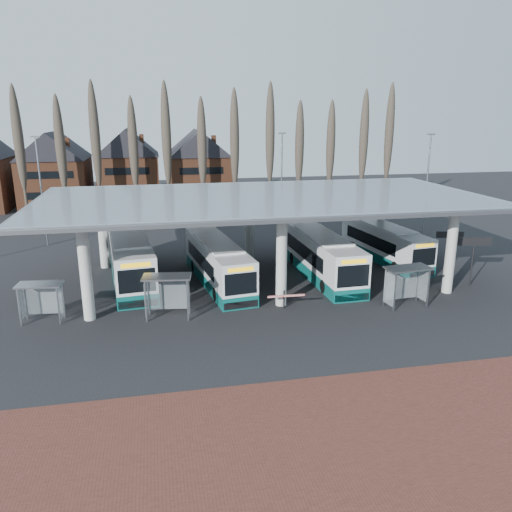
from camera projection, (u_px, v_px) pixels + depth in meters
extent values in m
plane|color=black|center=(291.00, 319.00, 30.36)|extent=(140.00, 140.00, 0.00)
cube|color=brown|center=(375.00, 441.00, 19.04)|extent=(70.00, 10.00, 0.03)
cylinder|color=#BCBCB7|center=(86.00, 272.00, 29.58)|extent=(0.70, 0.70, 6.00)
cylinder|color=#BCBCB7|center=(102.00, 231.00, 39.95)|extent=(0.70, 0.70, 6.00)
cylinder|color=#BCBCB7|center=(281.00, 261.00, 31.90)|extent=(0.70, 0.70, 6.00)
cylinder|color=#BCBCB7|center=(249.00, 225.00, 42.26)|extent=(0.70, 0.70, 6.00)
cylinder|color=#BCBCB7|center=(451.00, 251.00, 34.21)|extent=(0.70, 0.70, 6.00)
cylinder|color=#BCBCB7|center=(381.00, 219.00, 44.58)|extent=(0.70, 0.70, 6.00)
cube|color=gray|center=(263.00, 197.00, 36.19)|extent=(32.00, 16.00, 0.12)
cube|color=silver|center=(263.00, 196.00, 36.17)|extent=(31.50, 15.50, 0.04)
cone|color=#473D33|center=(21.00, 159.00, 55.24)|extent=(0.36, 0.36, 14.50)
ellipsoid|color=#473D33|center=(19.00, 143.00, 54.76)|extent=(1.10, 1.10, 11.02)
cone|color=#473D33|center=(59.00, 159.00, 56.01)|extent=(0.36, 0.36, 14.50)
ellipsoid|color=#473D33|center=(58.00, 143.00, 55.53)|extent=(1.10, 1.10, 11.02)
cone|color=#473D33|center=(96.00, 158.00, 56.78)|extent=(0.36, 0.36, 14.50)
ellipsoid|color=#473D33|center=(95.00, 142.00, 56.31)|extent=(1.10, 1.10, 11.02)
cone|color=#473D33|center=(133.00, 157.00, 57.55)|extent=(0.36, 0.36, 14.50)
ellipsoid|color=#473D33|center=(131.00, 142.00, 57.08)|extent=(1.10, 1.10, 11.02)
cone|color=#473D33|center=(168.00, 157.00, 58.32)|extent=(0.36, 0.36, 14.50)
ellipsoid|color=#473D33|center=(167.00, 142.00, 57.85)|extent=(1.10, 1.10, 11.02)
cone|color=#473D33|center=(202.00, 156.00, 59.09)|extent=(0.36, 0.36, 14.50)
ellipsoid|color=#473D33|center=(201.00, 141.00, 58.62)|extent=(1.10, 1.10, 11.02)
cone|color=#473D33|center=(235.00, 156.00, 59.86)|extent=(0.36, 0.36, 14.50)
ellipsoid|color=#473D33|center=(235.00, 141.00, 59.39)|extent=(1.10, 1.10, 11.02)
cone|color=#473D33|center=(267.00, 155.00, 60.64)|extent=(0.36, 0.36, 14.50)
ellipsoid|color=#473D33|center=(268.00, 141.00, 60.16)|extent=(1.10, 1.10, 11.02)
cone|color=#473D33|center=(299.00, 155.00, 61.41)|extent=(0.36, 0.36, 14.50)
ellipsoid|color=#473D33|center=(299.00, 140.00, 60.93)|extent=(1.10, 1.10, 11.02)
cone|color=#473D33|center=(330.00, 154.00, 62.18)|extent=(0.36, 0.36, 14.50)
ellipsoid|color=#473D33|center=(331.00, 140.00, 61.70)|extent=(1.10, 1.10, 11.02)
cone|color=#473D33|center=(360.00, 154.00, 62.95)|extent=(0.36, 0.36, 14.50)
ellipsoid|color=#473D33|center=(361.00, 140.00, 62.47)|extent=(1.10, 1.10, 11.02)
cone|color=#473D33|center=(389.00, 153.00, 63.72)|extent=(0.36, 0.36, 14.50)
ellipsoid|color=#473D33|center=(390.00, 139.00, 63.24)|extent=(1.10, 1.10, 11.02)
cube|color=brown|center=(57.00, 180.00, 66.92)|extent=(8.00, 10.00, 7.00)
pyramid|color=black|center=(51.00, 127.00, 65.01)|extent=(8.30, 10.30, 3.50)
cube|color=brown|center=(130.00, 179.00, 68.75)|extent=(8.00, 10.00, 7.00)
pyramid|color=black|center=(126.00, 126.00, 66.84)|extent=(8.30, 10.30, 3.50)
cube|color=brown|center=(199.00, 177.00, 70.58)|extent=(8.00, 10.00, 7.00)
pyramid|color=black|center=(197.00, 126.00, 68.67)|extent=(8.30, 10.30, 3.50)
cylinder|color=slate|center=(42.00, 193.00, 46.26)|extent=(0.16, 0.16, 10.00)
cube|color=slate|center=(35.00, 137.00, 44.86)|extent=(0.80, 0.15, 0.15)
cylinder|color=slate|center=(282.00, 181.00, 54.65)|extent=(0.16, 0.16, 10.00)
cube|color=slate|center=(282.00, 133.00, 53.26)|extent=(0.80, 0.15, 0.15)
cylinder|color=slate|center=(427.00, 185.00, 51.70)|extent=(0.16, 0.16, 10.00)
cube|color=slate|center=(431.00, 134.00, 50.30)|extent=(0.80, 0.15, 0.15)
cube|color=white|center=(130.00, 256.00, 37.13)|extent=(3.94, 12.63, 2.90)
cube|color=#0A524F|center=(131.00, 274.00, 37.51)|extent=(3.96, 12.65, 0.93)
cube|color=white|center=(129.00, 237.00, 36.72)|extent=(3.15, 7.66, 0.19)
cube|color=black|center=(129.00, 253.00, 37.57)|extent=(3.61, 9.18, 1.14)
cube|color=black|center=(137.00, 281.00, 31.44)|extent=(2.32, 0.31, 1.55)
cube|color=black|center=(125.00, 236.00, 42.77)|extent=(2.24, 0.30, 1.24)
cube|color=#EDB10D|center=(136.00, 265.00, 31.16)|extent=(1.84, 0.25, 0.31)
cube|color=black|center=(139.00, 304.00, 31.88)|extent=(2.50, 0.35, 0.52)
cylinder|color=black|center=(117.00, 292.00, 33.55)|extent=(0.39, 1.02, 0.99)
cylinder|color=black|center=(153.00, 289.00, 34.25)|extent=(0.39, 1.02, 0.99)
cylinder|color=black|center=(113.00, 262.00, 40.47)|extent=(0.39, 1.02, 0.99)
cylinder|color=black|center=(143.00, 259.00, 41.17)|extent=(0.39, 1.02, 0.99)
cube|color=white|center=(218.00, 261.00, 36.54)|extent=(3.88, 11.58, 2.65)
cube|color=#0A524F|center=(218.00, 277.00, 36.89)|extent=(3.91, 11.60, 0.85)
cube|color=white|center=(217.00, 242.00, 36.16)|extent=(3.05, 7.04, 0.17)
cube|color=black|center=(216.00, 258.00, 36.94)|extent=(3.50, 8.43, 1.04)
cube|color=black|center=(241.00, 284.00, 31.38)|extent=(2.11, 0.34, 1.42)
cube|color=black|center=(200.00, 241.00, 41.66)|extent=(2.04, 0.33, 1.14)
cube|color=#EDB10D|center=(241.00, 269.00, 31.12)|extent=(1.68, 0.27, 0.28)
cube|color=black|center=(241.00, 305.00, 31.78)|extent=(2.28, 0.38, 0.47)
cylinder|color=black|center=(216.00, 294.00, 33.27)|extent=(0.38, 0.94, 0.91)
cylinder|color=black|center=(247.00, 291.00, 33.96)|extent=(0.38, 0.94, 0.91)
cylinder|color=black|center=(194.00, 266.00, 39.55)|extent=(0.38, 0.94, 0.91)
cylinder|color=black|center=(221.00, 263.00, 40.24)|extent=(0.38, 0.94, 0.91)
cube|color=white|center=(321.00, 253.00, 38.18)|extent=(2.88, 11.99, 2.78)
cube|color=#0A524F|center=(321.00, 270.00, 38.55)|extent=(2.90, 12.01, 0.89)
cube|color=white|center=(322.00, 235.00, 37.79)|extent=(2.49, 7.22, 0.18)
cube|color=black|center=(319.00, 250.00, 38.62)|extent=(2.83, 8.66, 1.09)
cube|color=black|center=(353.00, 276.00, 32.61)|extent=(2.23, 0.13, 1.49)
cube|color=black|center=(297.00, 234.00, 43.72)|extent=(2.15, 0.12, 1.19)
cube|color=#EDB10D|center=(354.00, 262.00, 32.33)|extent=(1.77, 0.10, 0.30)
cube|color=black|center=(352.00, 297.00, 33.02)|extent=(2.41, 0.15, 0.50)
cylinder|color=black|center=(324.00, 286.00, 34.75)|extent=(0.31, 0.96, 0.95)
cylinder|color=black|center=(355.00, 284.00, 35.26)|extent=(0.31, 0.96, 0.95)
cylinder|color=black|center=(293.00, 258.00, 41.54)|extent=(0.31, 0.96, 0.95)
cylinder|color=black|center=(319.00, 257.00, 42.05)|extent=(0.31, 0.96, 0.95)
cube|color=white|center=(384.00, 241.00, 42.48)|extent=(3.56, 11.11, 2.55)
cube|color=#0A524F|center=(383.00, 255.00, 42.82)|extent=(3.58, 11.13, 0.82)
cube|color=white|center=(385.00, 226.00, 42.12)|extent=(2.83, 6.74, 0.16)
cube|color=black|center=(382.00, 239.00, 42.88)|extent=(3.24, 8.08, 1.00)
cube|color=black|center=(424.00, 257.00, 37.50)|extent=(2.03, 0.29, 1.36)
cube|color=black|center=(353.00, 227.00, 47.43)|extent=(1.96, 0.28, 1.09)
cube|color=#EDB10D|center=(425.00, 245.00, 37.25)|extent=(1.62, 0.23, 0.27)
cube|color=black|center=(422.00, 274.00, 37.88)|extent=(2.20, 0.33, 0.45)
cylinder|color=black|center=(396.00, 267.00, 39.34)|extent=(0.35, 0.90, 0.87)
cylinder|color=black|center=(418.00, 264.00, 39.97)|extent=(0.35, 0.90, 0.87)
cylinder|color=black|center=(354.00, 247.00, 45.41)|extent=(0.35, 0.90, 0.87)
cylinder|color=black|center=(374.00, 245.00, 46.04)|extent=(0.35, 0.90, 0.87)
cube|color=gray|center=(19.00, 307.00, 29.15)|extent=(0.08, 0.08, 2.31)
cube|color=gray|center=(58.00, 306.00, 29.37)|extent=(0.08, 0.08, 2.31)
cube|color=gray|center=(25.00, 301.00, 30.12)|extent=(0.08, 0.08, 2.31)
cube|color=gray|center=(63.00, 300.00, 30.34)|extent=(0.08, 0.08, 2.31)
cube|color=gray|center=(39.00, 284.00, 29.42)|extent=(2.70, 1.54, 0.09)
cube|color=silver|center=(44.00, 299.00, 30.27)|extent=(2.21, 0.25, 1.85)
cube|color=silver|center=(21.00, 303.00, 29.62)|extent=(0.14, 1.01, 1.85)
cube|color=silver|center=(61.00, 302.00, 29.85)|extent=(0.14, 1.01, 1.85)
cube|color=gray|center=(146.00, 302.00, 29.68)|extent=(0.09, 0.09, 2.58)
cube|color=gray|center=(188.00, 301.00, 29.83)|extent=(0.09, 0.09, 2.58)
cube|color=gray|center=(148.00, 295.00, 30.77)|extent=(0.09, 0.09, 2.58)
cube|color=gray|center=(189.00, 294.00, 30.92)|extent=(0.09, 0.09, 2.58)
cube|color=gray|center=(167.00, 277.00, 29.93)|extent=(3.07, 1.83, 0.10)
cube|color=silver|center=(169.00, 293.00, 30.88)|extent=(2.46, 0.38, 2.07)
cube|color=silver|center=(146.00, 297.00, 30.21)|extent=(0.20, 1.13, 2.07)
cube|color=silver|center=(189.00, 296.00, 30.36)|extent=(0.20, 1.13, 2.07)
cube|color=gray|center=(395.00, 293.00, 31.19)|extent=(0.09, 0.09, 2.57)
cube|color=gray|center=(428.00, 289.00, 31.91)|extent=(0.09, 0.09, 2.57)
cube|color=gray|center=(385.00, 287.00, 32.22)|extent=(0.09, 0.09, 2.57)
cube|color=gray|center=(418.00, 283.00, 32.94)|extent=(0.09, 0.09, 2.57)
cube|color=gray|center=(408.00, 268.00, 31.70)|extent=(3.01, 1.74, 0.10)
cube|color=silver|center=(401.00, 284.00, 32.61)|extent=(2.45, 0.30, 2.05)
cube|color=silver|center=(389.00, 289.00, 31.67)|extent=(0.16, 1.13, 2.05)
cube|color=silver|center=(424.00, 285.00, 32.42)|extent=(0.16, 1.13, 2.05)
cylinder|color=black|center=(472.00, 262.00, 35.91)|extent=(0.11, 0.11, 3.53)
cube|color=black|center=(475.00, 241.00, 35.49)|extent=(2.40, 0.64, 0.61)
cylinder|color=black|center=(448.00, 251.00, 39.75)|extent=(0.10, 0.10, 3.07)
cube|color=black|center=(450.00, 235.00, 39.38)|extent=(2.08, 0.60, 0.53)
cube|color=black|center=(284.00, 299.00, 31.97)|extent=(0.09, 0.09, 1.20)
cube|color=red|center=(286.00, 296.00, 31.34)|extent=(2.40, 0.19, 0.11)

